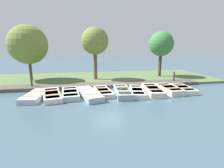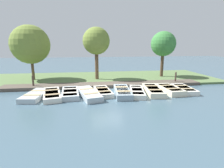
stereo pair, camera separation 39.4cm
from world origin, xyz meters
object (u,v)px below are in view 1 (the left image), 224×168
object	(u,v)px
rowboat_3	(89,94)
mooring_post_near	(32,82)
rowboat_1	(52,95)
rowboat_5	(123,92)
mooring_post_far	(174,78)
park_tree_left	(95,41)
rowboat_7	(153,90)
rowboat_4	(103,92)
rowboat_8	(169,89)
rowboat_0	(36,96)
park_tree_center	(161,44)
park_tree_far_left	(28,45)
rowboat_6	(137,91)
rowboat_9	(183,89)
rowboat_2	(70,93)

from	to	relation	value
rowboat_3	mooring_post_near	bearing A→B (deg)	-135.86
rowboat_1	rowboat_5	world-z (taller)	rowboat_5
mooring_post_far	park_tree_left	distance (m)	8.33
rowboat_7	mooring_post_far	world-z (taller)	mooring_post_far
rowboat_7	park_tree_left	size ratio (longest dim) A/B	0.64
rowboat_4	rowboat_8	distance (m)	5.18
rowboat_4	rowboat_7	world-z (taller)	rowboat_7
rowboat_0	rowboat_4	world-z (taller)	rowboat_0
mooring_post_far	park_tree_center	xyz separation A→B (m)	(-3.19, 0.02, 3.09)
rowboat_1	park_tree_center	size ratio (longest dim) A/B	0.69
rowboat_1	rowboat_4	size ratio (longest dim) A/B	1.21
park_tree_left	park_tree_far_left	bearing A→B (deg)	-95.48
rowboat_5	rowboat_7	xyz separation A→B (m)	(-0.10, 2.41, -0.01)
rowboat_1	rowboat_5	xyz separation A→B (m)	(0.08, 5.07, 0.03)
mooring_post_far	park_tree_left	size ratio (longest dim) A/B	0.22
rowboat_4	rowboat_5	world-z (taller)	rowboat_5
rowboat_3	park_tree_left	bearing A→B (deg)	156.53
rowboat_6	park_tree_center	distance (m)	8.27
rowboat_5	park_tree_left	size ratio (longest dim) A/B	0.64
rowboat_7	park_tree_far_left	bearing A→B (deg)	-111.91
mooring_post_far	park_tree_center	world-z (taller)	park_tree_center
rowboat_3	mooring_post_near	size ratio (longest dim) A/B	3.13
rowboat_1	rowboat_6	xyz separation A→B (m)	(0.15, 6.16, 0.01)
mooring_post_near	park_tree_left	xyz separation A→B (m)	(-2.62, 5.47, 3.35)
rowboat_8	mooring_post_far	distance (m)	3.23
rowboat_5	mooring_post_far	bearing A→B (deg)	120.69
rowboat_9	mooring_post_near	bearing A→B (deg)	-97.58
mooring_post_near	park_tree_far_left	bearing A→B (deg)	-164.89
rowboat_0	rowboat_7	distance (m)	8.57
rowboat_0	rowboat_2	xyz separation A→B (m)	(-0.16, 2.34, 0.01)
rowboat_5	mooring_post_far	size ratio (longest dim) A/B	2.94
rowboat_0	rowboat_5	bearing A→B (deg)	97.39
rowboat_6	park_tree_left	world-z (taller)	park_tree_left
park_tree_far_left	rowboat_7	bearing A→B (deg)	60.50
mooring_post_far	rowboat_5	bearing A→B (deg)	-64.17
rowboat_5	park_tree_center	xyz separation A→B (m)	(-5.90, 5.62, 3.46)
rowboat_1	rowboat_2	xyz separation A→B (m)	(-0.18, 1.25, 0.01)
rowboat_6	rowboat_8	distance (m)	2.67
rowboat_8	mooring_post_far	bearing A→B (deg)	142.50
rowboat_1	rowboat_6	world-z (taller)	rowboat_6
rowboat_5	park_tree_left	world-z (taller)	park_tree_left
rowboat_1	rowboat_9	distance (m)	10.05
rowboat_1	rowboat_2	distance (m)	1.27
rowboat_1	rowboat_7	xyz separation A→B (m)	(-0.01, 7.48, 0.03)
rowboat_0	park_tree_center	bearing A→B (deg)	124.53
rowboat_7	rowboat_1	bearing A→B (deg)	-82.29
park_tree_far_left	rowboat_5	bearing A→B (deg)	53.10
rowboat_2	rowboat_9	size ratio (longest dim) A/B	1.08
rowboat_9	rowboat_6	bearing A→B (deg)	-82.33
rowboat_0	mooring_post_far	bearing A→B (deg)	110.82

